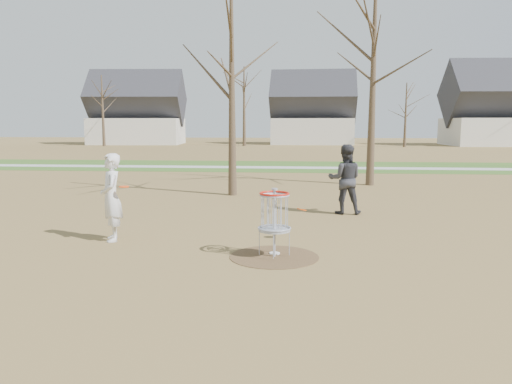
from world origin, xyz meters
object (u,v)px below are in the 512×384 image
(player_throwing, at_px, (345,179))
(disc_grounded, at_px, (275,253))
(disc_golf_basket, at_px, (274,212))
(player_standing, at_px, (111,197))

(player_throwing, xyz_separation_m, disc_grounded, (-1.82, -4.79, -1.00))
(player_throwing, height_order, disc_golf_basket, player_throwing)
(player_throwing, distance_m, disc_golf_basket, 5.32)
(disc_grounded, relative_size, disc_golf_basket, 0.16)
(disc_grounded, xyz_separation_m, disc_golf_basket, (0.00, -0.20, 0.89))
(disc_grounded, height_order, disc_golf_basket, disc_golf_basket)
(player_standing, xyz_separation_m, disc_grounded, (3.74, -0.87, -0.97))
(player_standing, height_order, disc_golf_basket, player_standing)
(disc_grounded, bearing_deg, player_standing, 166.94)
(disc_grounded, distance_m, disc_golf_basket, 0.92)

